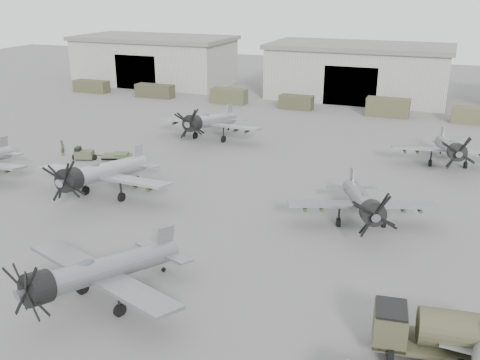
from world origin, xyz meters
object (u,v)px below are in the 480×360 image
(aircraft_near_1, at_px, (96,272))
(aircraft_mid_2, at_px, (363,202))
(fuel_tanker, at_px, (445,332))
(aircraft_far_1, at_px, (450,148))
(aircraft_far_0, at_px, (208,122))
(aircraft_mid_1, at_px, (100,173))
(tug_trailer, at_px, (98,155))
(ground_crew, at_px, (63,148))

(aircraft_near_1, bearing_deg, aircraft_mid_2, 71.45)
(aircraft_mid_2, bearing_deg, fuel_tanker, -85.48)
(aircraft_far_1, bearing_deg, aircraft_far_0, 169.22)
(aircraft_mid_1, bearing_deg, fuel_tanker, -20.31)
(aircraft_mid_1, bearing_deg, tug_trailer, 129.30)
(aircraft_near_1, distance_m, aircraft_far_1, 38.76)
(ground_crew, bearing_deg, aircraft_mid_2, -118.28)
(ground_crew, bearing_deg, aircraft_far_1, -91.34)
(aircraft_far_0, distance_m, tug_trailer, 13.76)
(aircraft_mid_2, bearing_deg, aircraft_far_1, 52.15)
(aircraft_near_1, relative_size, fuel_tanker, 1.63)
(aircraft_mid_2, xyz_separation_m, aircraft_far_1, (5.87, 17.75, -0.01))
(ground_crew, bearing_deg, aircraft_near_1, -154.55)
(aircraft_mid_2, height_order, aircraft_far_1, aircraft_mid_2)
(aircraft_far_1, relative_size, ground_crew, 6.62)
(aircraft_near_1, relative_size, aircraft_far_0, 0.93)
(aircraft_mid_2, relative_size, tug_trailer, 1.63)
(aircraft_mid_2, relative_size, aircraft_far_1, 0.99)
(aircraft_near_1, xyz_separation_m, tug_trailer, (-16.52, 23.21, -1.64))
(aircraft_mid_2, relative_size, ground_crew, 6.57)
(aircraft_mid_1, height_order, fuel_tanker, aircraft_mid_1)
(aircraft_mid_2, bearing_deg, aircraft_mid_1, 166.33)
(fuel_tanker, bearing_deg, aircraft_mid_1, 149.95)
(aircraft_far_0, bearing_deg, ground_crew, -134.54)
(aircraft_mid_1, height_order, aircraft_far_0, aircraft_mid_1)
(aircraft_far_0, bearing_deg, aircraft_mid_2, -36.98)
(aircraft_mid_1, xyz_separation_m, ground_crew, (-11.46, 9.04, -1.46))
(ground_crew, bearing_deg, aircraft_far_0, -64.84)
(aircraft_near_1, distance_m, aircraft_mid_1, 17.09)
(aircraft_far_1, distance_m, ground_crew, 40.98)
(aircraft_far_1, bearing_deg, tug_trailer, -172.90)
(aircraft_far_0, distance_m, ground_crew, 16.82)
(aircraft_near_1, relative_size, aircraft_mid_2, 1.04)
(aircraft_near_1, bearing_deg, aircraft_far_1, 80.49)
(aircraft_near_1, distance_m, fuel_tanker, 18.94)
(aircraft_far_1, height_order, ground_crew, aircraft_far_1)
(aircraft_mid_2, distance_m, tug_trailer, 29.84)
(aircraft_far_1, xyz_separation_m, ground_crew, (-39.46, -11.00, -1.21))
(aircraft_mid_1, distance_m, aircraft_far_1, 34.43)
(tug_trailer, bearing_deg, fuel_tanker, -50.21)
(aircraft_far_0, bearing_deg, tug_trailer, -121.75)
(aircraft_near_1, bearing_deg, aircraft_far_0, 122.92)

